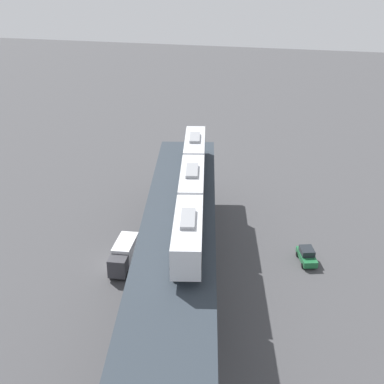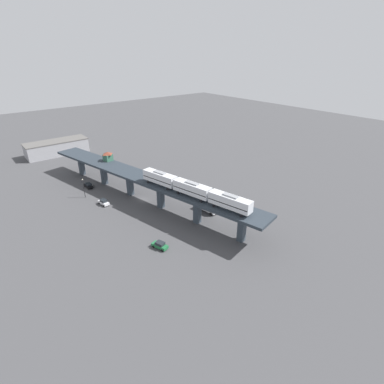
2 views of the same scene
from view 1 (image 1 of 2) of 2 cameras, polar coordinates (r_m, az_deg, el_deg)
The scene contains 4 objects.
elevated_viaduct at distance 46.66m, azimuth -2.67°, elevation -14.44°, with size 27.65×91.70×8.78m.
subway_train at distance 64.04m, azimuth -0.00°, elevation 0.85°, with size 10.60×36.95×4.45m.
street_car_green at distance 71.07m, azimuth 12.14°, elevation -6.62°, with size 3.04×4.74×1.89m.
delivery_truck at distance 68.66m, azimuth -7.28°, elevation -6.61°, with size 2.98×7.39×3.20m.
Camera 1 is at (-10.84, 34.73, 36.46)m, focal length 50.00 mm.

